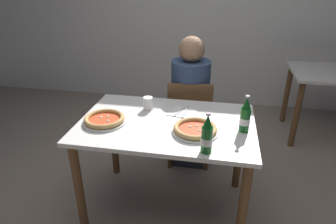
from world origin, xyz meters
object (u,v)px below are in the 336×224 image
(diner_seated, at_px, (190,106))
(pizza_marinara_far, at_px, (104,119))
(beer_bottle_left, at_px, (245,116))
(beer_bottle_center, at_px, (207,136))
(paper_cup, at_px, (148,103))
(napkin_with_cutlery, at_px, (183,112))
(chair_behind_table, at_px, (189,118))
(dining_table_main, at_px, (167,136))
(dining_table_background, at_px, (329,86))
(pizza_margherita_near, at_px, (195,129))

(diner_seated, relative_size, pizza_marinara_far, 4.05)
(beer_bottle_left, height_order, beer_bottle_center, same)
(beer_bottle_left, xyz_separation_m, paper_cup, (-0.69, 0.21, -0.06))
(beer_bottle_left, distance_m, paper_cup, 0.72)
(napkin_with_cutlery, bearing_deg, chair_behind_table, 89.54)
(dining_table_main, distance_m, pizza_marinara_far, 0.45)
(chair_behind_table, xyz_separation_m, beer_bottle_center, (0.20, -0.94, 0.37))
(dining_table_background, relative_size, paper_cup, 8.42)
(diner_seated, height_order, dining_table_background, diner_seated)
(dining_table_main, distance_m, paper_cup, 0.30)
(dining_table_background, relative_size, pizza_margherita_near, 2.64)
(dining_table_main, distance_m, beer_bottle_center, 0.49)
(pizza_marinara_far, bearing_deg, napkin_with_cutlery, 26.36)
(paper_cup, bearing_deg, napkin_with_cutlery, -2.60)
(beer_bottle_center, relative_size, napkin_with_cutlery, 1.13)
(paper_cup, bearing_deg, beer_bottle_center, -47.10)
(dining_table_background, distance_m, beer_bottle_left, 1.75)
(chair_behind_table, relative_size, pizza_marinara_far, 2.85)
(chair_behind_table, bearing_deg, beer_bottle_left, 118.01)
(paper_cup, bearing_deg, dining_table_main, -45.25)
(dining_table_background, height_order, beer_bottle_left, beer_bottle_left)
(beer_bottle_left, relative_size, napkin_with_cutlery, 1.13)
(diner_seated, xyz_separation_m, napkin_with_cutlery, (0.00, -0.50, 0.17))
(chair_behind_table, xyz_separation_m, diner_seated, (-0.01, 0.05, 0.10))
(dining_table_background, xyz_separation_m, napkin_with_cutlery, (-1.38, -1.25, 0.16))
(dining_table_main, relative_size, pizza_marinara_far, 4.02)
(diner_seated, height_order, napkin_with_cutlery, diner_seated)
(dining_table_main, xyz_separation_m, napkin_with_cutlery, (0.09, 0.16, 0.12))
(dining_table_background, xyz_separation_m, pizza_marinara_far, (-1.89, -1.50, 0.18))
(pizza_marinara_far, distance_m, beer_bottle_center, 0.75)
(diner_seated, distance_m, pizza_marinara_far, 0.92)
(pizza_margherita_near, relative_size, beer_bottle_center, 1.23)
(pizza_margherita_near, bearing_deg, beer_bottle_left, 13.69)
(dining_table_background, height_order, pizza_marinara_far, pizza_marinara_far)
(napkin_with_cutlery, bearing_deg, pizza_margherita_near, -66.60)
(chair_behind_table, distance_m, diner_seated, 0.11)
(paper_cup, bearing_deg, chair_behind_table, 58.27)
(pizza_margherita_near, relative_size, paper_cup, 3.19)
(paper_cup, bearing_deg, dining_table_background, 36.84)
(dining_table_main, relative_size, dining_table_background, 1.50)
(chair_behind_table, xyz_separation_m, beer_bottle_left, (0.42, -0.64, 0.37))
(dining_table_main, relative_size, paper_cup, 12.63)
(diner_seated, bearing_deg, dining_table_main, -97.48)
(pizza_marinara_far, relative_size, paper_cup, 3.14)
(napkin_with_cutlery, bearing_deg, diner_seated, 90.33)
(dining_table_main, bearing_deg, beer_bottle_center, -48.15)
(pizza_margherita_near, distance_m, beer_bottle_left, 0.33)
(pizza_margherita_near, height_order, pizza_marinara_far, same)
(dining_table_main, height_order, beer_bottle_left, beer_bottle_left)
(diner_seated, distance_m, beer_bottle_left, 0.86)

